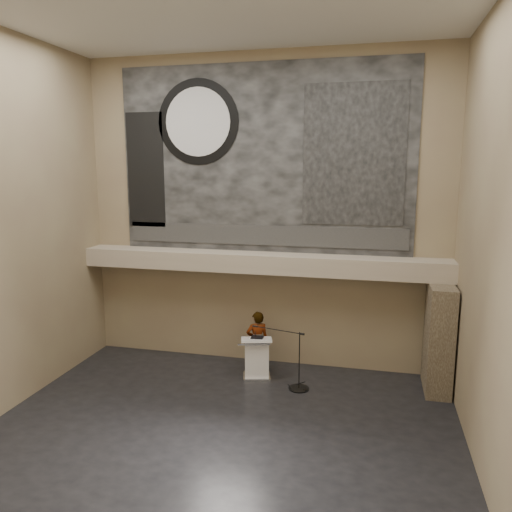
# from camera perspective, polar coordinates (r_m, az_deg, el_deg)

# --- Properties ---
(floor) EXTENTS (10.00, 10.00, 0.00)m
(floor) POSITION_cam_1_polar(r_m,az_deg,el_deg) (11.23, -4.02, -19.27)
(floor) COLOR black
(floor) RESTS_ON ground
(ceiling) EXTENTS (10.00, 10.00, 0.00)m
(ceiling) POSITION_cam_1_polar(r_m,az_deg,el_deg) (10.20, -4.70, 27.14)
(ceiling) COLOR silver
(ceiling) RESTS_ON wall_back
(wall_back) EXTENTS (10.00, 0.02, 8.50)m
(wall_back) POSITION_cam_1_polar(r_m,az_deg,el_deg) (13.69, 0.78, 4.91)
(wall_back) COLOR #7D674F
(wall_back) RESTS_ON floor
(wall_front) EXTENTS (10.00, 0.02, 8.50)m
(wall_front) POSITION_cam_1_polar(r_m,az_deg,el_deg) (6.22, -15.63, -2.08)
(wall_front) COLOR #7D674F
(wall_front) RESTS_ON floor
(wall_left) EXTENTS (0.02, 8.00, 8.50)m
(wall_left) POSITION_cam_1_polar(r_m,az_deg,el_deg) (12.33, -27.10, 3.17)
(wall_left) COLOR #7D674F
(wall_left) RESTS_ON floor
(wall_right) EXTENTS (0.02, 8.00, 8.50)m
(wall_right) POSITION_cam_1_polar(r_m,az_deg,el_deg) (9.60, 25.41, 1.58)
(wall_right) COLOR #7D674F
(wall_right) RESTS_ON floor
(soffit) EXTENTS (10.00, 0.80, 0.50)m
(soffit) POSITION_cam_1_polar(r_m,az_deg,el_deg) (13.49, 0.40, -0.75)
(soffit) COLOR tan
(soffit) RESTS_ON wall_back
(sprinkler_left) EXTENTS (0.04, 0.04, 0.06)m
(sprinkler_left) POSITION_cam_1_polar(r_m,az_deg,el_deg) (13.94, -6.07, -1.62)
(sprinkler_left) COLOR #B2893D
(sprinkler_left) RESTS_ON soffit
(sprinkler_right) EXTENTS (0.04, 0.04, 0.06)m
(sprinkler_right) POSITION_cam_1_polar(r_m,az_deg,el_deg) (13.21, 8.40, -2.34)
(sprinkler_right) COLOR #B2893D
(sprinkler_right) RESTS_ON soffit
(banner) EXTENTS (8.00, 0.05, 5.00)m
(banner) POSITION_cam_1_polar(r_m,az_deg,el_deg) (13.60, 0.77, 10.99)
(banner) COLOR black
(banner) RESTS_ON wall_back
(banner_text_strip) EXTENTS (7.76, 0.02, 0.55)m
(banner_text_strip) POSITION_cam_1_polar(r_m,az_deg,el_deg) (13.70, 0.71, 2.39)
(banner_text_strip) COLOR #2A2A2A
(banner_text_strip) RESTS_ON banner
(banner_clock_rim) EXTENTS (2.30, 0.02, 2.30)m
(banner_clock_rim) POSITION_cam_1_polar(r_m,az_deg,el_deg) (14.12, -6.66, 14.97)
(banner_clock_rim) COLOR black
(banner_clock_rim) RESTS_ON banner
(banner_clock_face) EXTENTS (1.84, 0.02, 1.84)m
(banner_clock_face) POSITION_cam_1_polar(r_m,az_deg,el_deg) (14.10, -6.69, 14.97)
(banner_clock_face) COLOR silver
(banner_clock_face) RESTS_ON banner
(banner_building_print) EXTENTS (2.60, 0.02, 3.60)m
(banner_building_print) POSITION_cam_1_polar(r_m,az_deg,el_deg) (13.25, 11.11, 11.25)
(banner_building_print) COLOR black
(banner_building_print) RESTS_ON banner
(banner_brick_print) EXTENTS (1.10, 0.02, 3.20)m
(banner_brick_print) POSITION_cam_1_polar(r_m,az_deg,el_deg) (14.69, -12.50, 9.54)
(banner_brick_print) COLOR black
(banner_brick_print) RESTS_ON banner
(stone_pier) EXTENTS (0.60, 1.40, 2.70)m
(stone_pier) POSITION_cam_1_polar(r_m,az_deg,el_deg) (13.24, 20.16, -8.79)
(stone_pier) COLOR #45392A
(stone_pier) RESTS_ON floor
(lectern) EXTENTS (0.91, 0.74, 1.14)m
(lectern) POSITION_cam_1_polar(r_m,az_deg,el_deg) (13.36, 0.08, -11.60)
(lectern) COLOR silver
(lectern) RESTS_ON floor
(binder) EXTENTS (0.32, 0.26, 0.04)m
(binder) POSITION_cam_1_polar(r_m,az_deg,el_deg) (13.18, 0.14, -9.29)
(binder) COLOR black
(binder) RESTS_ON lectern
(papers) EXTENTS (0.25, 0.32, 0.00)m
(papers) POSITION_cam_1_polar(r_m,az_deg,el_deg) (13.15, -0.27, -9.40)
(papers) COLOR silver
(papers) RESTS_ON lectern
(speaker_person) EXTENTS (0.72, 0.62, 1.68)m
(speaker_person) POSITION_cam_1_polar(r_m,az_deg,el_deg) (13.72, 0.15, -9.72)
(speaker_person) COLOR silver
(speaker_person) RESTS_ON floor
(mic_stand) EXTENTS (1.53, 0.59, 1.50)m
(mic_stand) POSITION_cam_1_polar(r_m,az_deg,el_deg) (12.95, 4.72, -13.92)
(mic_stand) COLOR black
(mic_stand) RESTS_ON floor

